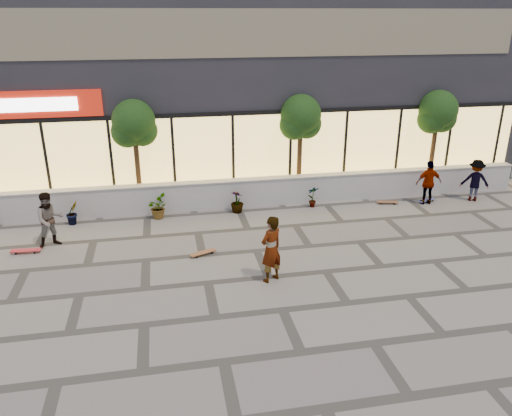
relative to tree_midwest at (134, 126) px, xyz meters
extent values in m
plane|color=gray|center=(3.50, -7.70, -2.99)|extent=(80.00, 80.00, 0.00)
cube|color=beige|center=(3.50, -0.70, -2.49)|extent=(22.00, 0.35, 1.00)
cube|color=#B2AFA8|center=(3.50, -0.70, -1.97)|extent=(22.00, 0.42, 0.04)
cube|color=#25252A|center=(3.50, 4.80, 1.26)|extent=(24.00, 9.00, 8.50)
cube|color=#FBCD64|center=(3.50, 0.28, -1.29)|extent=(23.04, 0.05, 3.00)
cube|color=black|center=(3.50, 0.25, 0.26)|extent=(23.04, 0.08, 0.15)
cube|color=#B01B0C|center=(-3.50, 0.23, 0.81)|extent=(5.00, 0.10, 0.90)
cube|color=white|center=(-3.50, 0.16, 0.81)|extent=(3.40, 0.06, 0.45)
cube|color=brown|center=(3.50, 0.28, 3.01)|extent=(21.60, 0.05, 1.60)
imported|color=black|center=(-2.20, -1.25, -2.58)|extent=(0.57, 0.57, 0.81)
imported|color=black|center=(0.60, -1.25, -2.58)|extent=(0.68, 0.77, 0.81)
imported|color=black|center=(3.40, -1.25, -2.58)|extent=(0.64, 0.64, 0.81)
imported|color=black|center=(6.20, -1.25, -2.58)|extent=(0.46, 0.35, 0.81)
cylinder|color=#482E1A|center=(0.00, 0.00, -1.37)|extent=(0.18, 0.18, 3.24)
sphere|color=black|center=(0.00, 0.00, 0.18)|extent=(1.50, 1.50, 1.50)
sphere|color=black|center=(-0.25, -0.05, -0.18)|extent=(1.10, 1.10, 1.10)
sphere|color=black|center=(0.25, 0.05, -0.18)|extent=(1.10, 1.10, 1.10)
cylinder|color=#482E1A|center=(6.00, 0.00, -1.37)|extent=(0.18, 0.18, 3.24)
sphere|color=black|center=(6.00, 0.00, 0.18)|extent=(1.50, 1.50, 1.50)
sphere|color=black|center=(5.75, -0.05, -0.18)|extent=(1.10, 1.10, 1.10)
sphere|color=black|center=(6.25, 0.05, -0.18)|extent=(1.10, 1.10, 1.10)
cylinder|color=#482E1A|center=(11.50, 0.00, -1.37)|extent=(0.18, 0.18, 3.24)
sphere|color=black|center=(11.50, 0.00, 0.18)|extent=(1.50, 1.50, 1.50)
sphere|color=black|center=(11.25, -0.05, -0.18)|extent=(1.10, 1.10, 1.10)
sphere|color=black|center=(11.75, 0.05, -0.18)|extent=(1.10, 1.10, 1.10)
imported|color=white|center=(3.53, -6.24, -2.06)|extent=(0.80, 0.72, 1.84)
imported|color=tan|center=(-2.56, -2.90, -2.13)|extent=(1.02, 0.92, 1.71)
imported|color=silver|center=(10.47, -1.73, -2.16)|extent=(0.99, 0.46, 1.65)
imported|color=maroon|center=(12.37, -1.73, -2.19)|extent=(1.18, 0.94, 1.59)
cube|color=brown|center=(1.89, -4.42, -2.90)|extent=(0.82, 0.50, 0.02)
cylinder|color=black|center=(2.09, -4.26, -2.96)|extent=(0.07, 0.05, 0.06)
cylinder|color=black|center=(2.14, -4.39, -2.96)|extent=(0.07, 0.05, 0.06)
cylinder|color=black|center=(1.63, -4.45, -2.96)|extent=(0.07, 0.05, 0.06)
cylinder|color=black|center=(1.69, -4.58, -2.96)|extent=(0.07, 0.05, 0.06)
cube|color=red|center=(-3.28, -3.29, -2.89)|extent=(0.87, 0.27, 0.02)
cylinder|color=black|center=(-3.01, -3.23, -2.95)|extent=(0.06, 0.04, 0.06)
cylinder|color=black|center=(-3.02, -3.39, -2.95)|extent=(0.06, 0.04, 0.06)
cylinder|color=black|center=(-3.54, -3.20, -2.95)|extent=(0.06, 0.04, 0.06)
cylinder|color=black|center=(-3.55, -3.36, -2.95)|extent=(0.06, 0.04, 0.06)
cube|color=brown|center=(9.03, -1.50, -2.90)|extent=(0.80, 0.38, 0.02)
cylinder|color=black|center=(9.28, -1.49, -2.96)|extent=(0.06, 0.04, 0.06)
cylinder|color=black|center=(9.25, -1.63, -2.96)|extent=(0.06, 0.04, 0.06)
cylinder|color=black|center=(8.82, -1.37, -2.96)|extent=(0.06, 0.04, 0.06)
cylinder|color=black|center=(8.79, -1.51, -2.96)|extent=(0.06, 0.04, 0.06)
cube|color=#43457B|center=(10.57, -1.60, -2.90)|extent=(0.81, 0.46, 0.02)
cylinder|color=black|center=(10.78, -1.45, -2.96)|extent=(0.06, 0.05, 0.06)
cylinder|color=black|center=(10.82, -1.58, -2.96)|extent=(0.06, 0.05, 0.06)
cylinder|color=black|center=(10.32, -1.62, -2.96)|extent=(0.06, 0.05, 0.06)
cylinder|color=black|center=(10.37, -1.75, -2.96)|extent=(0.06, 0.05, 0.06)
camera|label=1|loc=(0.94, -17.65, 3.68)|focal=35.00mm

